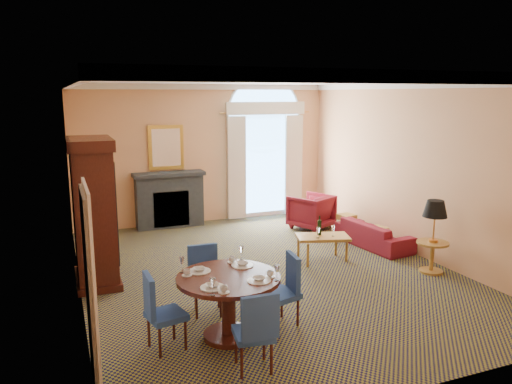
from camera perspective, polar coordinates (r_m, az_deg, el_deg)
name	(u,v)px	position (r m, az deg, el deg)	size (l,w,h in m)	color
ground	(267,272)	(8.63, 1.25, -9.10)	(7.50, 7.50, 0.00)	black
room_envelope	(251,122)	(8.72, -0.57, 8.01)	(6.04, 7.52, 3.45)	tan
armoire	(94,214)	(8.28, -18.06, -2.44)	(0.67, 1.18, 2.32)	black
dining_table	(229,292)	(6.25, -3.16, -11.39)	(1.28, 1.28, 1.01)	black
dining_chair_north	(205,274)	(7.03, -5.83, -9.34)	(0.50, 0.50, 0.94)	navy
dining_chair_south	(257,327)	(5.53, 0.06, -15.22)	(0.47, 0.47, 0.94)	navy
dining_chair_east	(287,285)	(6.64, 3.51, -10.59)	(0.51, 0.51, 0.94)	navy
dining_chair_west	(158,307)	(6.10, -11.11, -12.81)	(0.50, 0.50, 0.94)	navy
sofa	(374,234)	(10.23, 13.29, -4.69)	(1.69, 0.66, 0.49)	maroon
armchair	(311,211)	(11.30, 6.31, -2.22)	(0.82, 0.85, 0.77)	maroon
coffee_table	(323,237)	(9.12, 7.63, -5.18)	(1.04, 0.76, 0.82)	#A67531
side_table	(434,227)	(8.90, 19.67, -3.74)	(0.53, 0.53, 1.22)	#A67531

